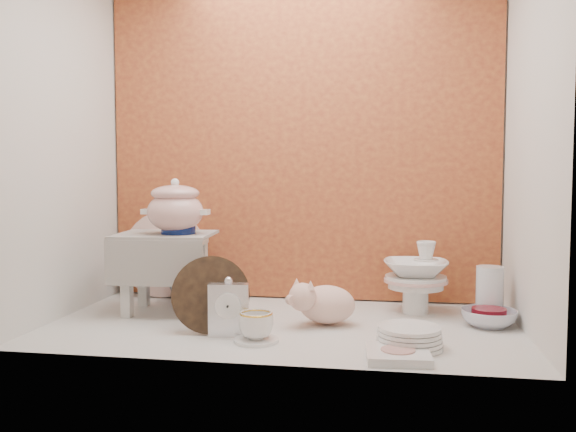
% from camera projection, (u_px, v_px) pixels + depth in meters
% --- Properties ---
extents(ground, '(1.80, 1.80, 0.00)m').
position_uv_depth(ground, '(282.00, 324.00, 2.34)').
color(ground, silver).
rests_on(ground, ground).
extents(niche_shell, '(1.86, 1.03, 1.53)m').
position_uv_depth(niche_shell, '(290.00, 88.00, 2.45)').
color(niche_shell, '#BF682F').
rests_on(niche_shell, ground).
extents(step_stool, '(0.42, 0.37, 0.33)m').
position_uv_depth(step_stool, '(166.00, 273.00, 2.54)').
color(step_stool, silver).
rests_on(step_stool, ground).
extents(soup_tureen, '(0.32, 0.32, 0.23)m').
position_uv_depth(soup_tureen, '(175.00, 206.00, 2.48)').
color(soup_tureen, white).
rests_on(soup_tureen, step_stool).
extents(cobalt_bowl, '(0.17, 0.17, 0.05)m').
position_uv_depth(cobalt_bowl, '(178.00, 227.00, 2.50)').
color(cobalt_bowl, '#0A1951').
rests_on(cobalt_bowl, step_stool).
extents(floral_platter, '(0.41, 0.11, 0.41)m').
position_uv_depth(floral_platter, '(164.00, 254.00, 2.86)').
color(floral_platter, white).
rests_on(floral_platter, ground).
extents(blue_white_vase, '(0.35, 0.35, 0.28)m').
position_uv_depth(blue_white_vase, '(197.00, 271.00, 2.76)').
color(blue_white_vase, white).
rests_on(blue_white_vase, ground).
extents(lacquer_tray, '(0.31, 0.17, 0.28)m').
position_uv_depth(lacquer_tray, '(211.00, 295.00, 2.22)').
color(lacquer_tray, black).
rests_on(lacquer_tray, ground).
extents(mantel_clock, '(0.15, 0.07, 0.21)m').
position_uv_depth(mantel_clock, '(229.00, 307.00, 2.16)').
color(mantel_clock, silver).
rests_on(mantel_clock, ground).
extents(plush_pig, '(0.31, 0.24, 0.17)m').
position_uv_depth(plush_pig, '(327.00, 304.00, 2.32)').
color(plush_pig, beige).
rests_on(plush_pig, ground).
extents(teacup_saucer, '(0.19, 0.19, 0.01)m').
position_uv_depth(teacup_saucer, '(256.00, 340.00, 2.09)').
color(teacup_saucer, white).
rests_on(teacup_saucer, ground).
extents(gold_rim_teacup, '(0.15, 0.15, 0.09)m').
position_uv_depth(gold_rim_teacup, '(256.00, 325.00, 2.09)').
color(gold_rim_teacup, white).
rests_on(gold_rim_teacup, teacup_saucer).
extents(lattice_dish, '(0.21, 0.21, 0.03)m').
position_uv_depth(lattice_dish, '(398.00, 355.00, 1.90)').
color(lattice_dish, white).
rests_on(lattice_dish, ground).
extents(dinner_plate_stack, '(0.30, 0.30, 0.07)m').
position_uv_depth(dinner_plate_stack, '(409.00, 337.00, 2.02)').
color(dinner_plate_stack, white).
rests_on(dinner_plate_stack, ground).
extents(crystal_bowl, '(0.22, 0.22, 0.07)m').
position_uv_depth(crystal_bowl, '(489.00, 318.00, 2.30)').
color(crystal_bowl, silver).
rests_on(crystal_bowl, ground).
extents(clear_glass_vase, '(0.11, 0.11, 0.21)m').
position_uv_depth(clear_glass_vase, '(490.00, 293.00, 2.40)').
color(clear_glass_vase, silver).
rests_on(clear_glass_vase, ground).
extents(porcelain_tower, '(0.32, 0.32, 0.31)m').
position_uv_depth(porcelain_tower, '(416.00, 277.00, 2.51)').
color(porcelain_tower, white).
rests_on(porcelain_tower, ground).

